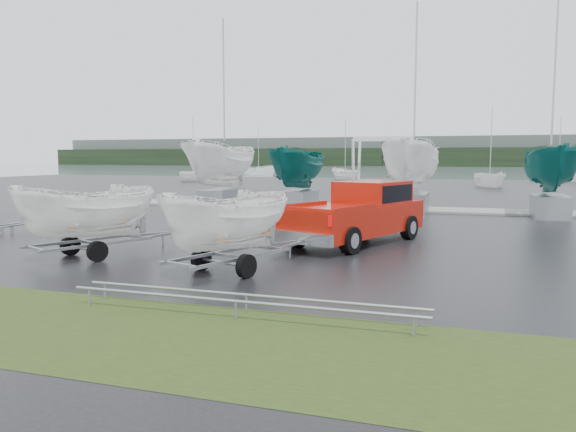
{
  "coord_description": "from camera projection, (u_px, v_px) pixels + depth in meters",
  "views": [
    {
      "loc": [
        8.06,
        -18.99,
        2.98
      ],
      "look_at": [
        2.75,
        -2.93,
        1.2
      ],
      "focal_mm": 35.0,
      "sensor_mm": 36.0,
      "label": 1
    }
  ],
  "objects": [
    {
      "name": "keelboat_2",
      "position": [
        413.0,
        129.0,
        29.12
      ],
      "size": [
        2.8,
        3.2,
        10.98
      ],
      "color": "gray",
      "rests_on": "ground"
    },
    {
      "name": "grass_verge",
      "position": [
        10.0,
        319.0,
        10.37
      ],
      "size": [
        40.0,
        40.0,
        0.0
      ],
      "primitive_type": "plane",
      "color": "#202E12",
      "rests_on": "ground"
    },
    {
      "name": "dock",
      "position": [
        328.0,
        207.0,
        33.03
      ],
      "size": [
        30.0,
        3.0,
        0.12
      ],
      "primitive_type": "cube",
      "color": "gray",
      "rests_on": "ground"
    },
    {
      "name": "moored_boat_3",
      "position": [
        558.0,
        181.0,
        68.87
      ],
      "size": [
        3.45,
        3.41,
        11.46
      ],
      "rotation": [
        0.0,
        0.0,
        1.19
      ],
      "color": "white",
      "rests_on": "ground"
    },
    {
      "name": "pickup_truck",
      "position": [
        361.0,
        211.0,
        19.65
      ],
      "size": [
        4.16,
        6.72,
        2.12
      ],
      "rotation": [
        0.0,
        0.0,
        -0.34
      ],
      "color": "#A01408",
      "rests_on": "ground"
    },
    {
      "name": "ground_plane",
      "position": [
        242.0,
        238.0,
        20.76
      ],
      "size": [
        120.0,
        120.0,
        0.0
      ],
      "primitive_type": "plane",
      "color": "black",
      "rests_on": "ground"
    },
    {
      "name": "moored_boat_4",
      "position": [
        259.0,
        175.0,
        91.95
      ],
      "size": [
        3.5,
        3.45,
        11.64
      ],
      "rotation": [
        0.0,
        0.0,
        1.27
      ],
      "color": "white",
      "rests_on": "ground"
    },
    {
      "name": "moored_boat_1",
      "position": [
        345.0,
        180.0,
        74.1
      ],
      "size": [
        3.48,
        3.49,
        11.26
      ],
      "rotation": [
        0.0,
        0.0,
        3.8
      ],
      "color": "white",
      "rests_on": "ground"
    },
    {
      "name": "moored_boat_2",
      "position": [
        489.0,
        187.0,
        56.83
      ],
      "size": [
        2.9,
        2.94,
        11.13
      ],
      "rotation": [
        0.0,
        0.0,
        0.26
      ],
      "color": "white",
      "rests_on": "ground"
    },
    {
      "name": "keelboat_1",
      "position": [
        298.0,
        142.0,
        31.35
      ],
      "size": [
        2.4,
        3.2,
        7.47
      ],
      "color": "gray",
      "rests_on": "ground"
    },
    {
      "name": "lake",
      "position": [
        432.0,
        172.0,
        115.19
      ],
      "size": [
        300.0,
        300.0,
        0.0
      ],
      "primitive_type": "plane",
      "color": "slate",
      "rests_on": "ground"
    },
    {
      "name": "far_hill",
      "position": [
        449.0,
        151.0,
        188.33
      ],
      "size": [
        300.0,
        6.0,
        10.0
      ],
      "primitive_type": "cube",
      "color": "#4C5651",
      "rests_on": "ground"
    },
    {
      "name": "mast_rack_2",
      "position": [
        241.0,
        298.0,
        10.5
      ],
      "size": [
        7.0,
        0.56,
        0.06
      ],
      "color": "gray",
      "rests_on": "ground"
    },
    {
      "name": "moored_boat_0",
      "position": [
        194.0,
        181.0,
        71.14
      ],
      "size": [
        2.27,
        2.33,
        11.01
      ],
      "rotation": [
        0.0,
        0.0,
        3.14
      ],
      "color": "white",
      "rests_on": "ground"
    },
    {
      "name": "mast_rack_0",
      "position": [
        61.0,
        218.0,
        24.47
      ],
      "size": [
        0.56,
        6.5,
        0.06
      ],
      "rotation": [
        0.0,
        0.0,
        1.57
      ],
      "color": "gray",
      "rests_on": "ground"
    },
    {
      "name": "keelboat_0",
      "position": [
        221.0,
        132.0,
        32.54
      ],
      "size": [
        2.79,
        3.2,
        10.97
      ],
      "color": "gray",
      "rests_on": "ground"
    },
    {
      "name": "trailer_parked",
      "position": [
        87.0,
        166.0,
        16.43
      ],
      "size": [
        2.53,
        3.77,
        5.03
      ],
      "rotation": [
        0.0,
        0.0,
        -0.41
      ],
      "color": "gray",
      "rests_on": "ground"
    },
    {
      "name": "trailer_hitched",
      "position": [
        227.0,
        170.0,
        14.22
      ],
      "size": [
        2.32,
        3.79,
        4.89
      ],
      "rotation": [
        0.0,
        0.0,
        -0.34
      ],
      "color": "gray",
      "rests_on": "ground"
    },
    {
      "name": "treeline",
      "position": [
        448.0,
        157.0,
        180.99
      ],
      "size": [
        300.0,
        8.0,
        6.0
      ],
      "primitive_type": "cube",
      "color": "black",
      "rests_on": "ground"
    },
    {
      "name": "boat_hoist",
      "position": [
        382.0,
        163.0,
        31.77
      ],
      "size": [
        3.3,
        2.18,
        4.12
      ],
      "color": "silver",
      "rests_on": "ground"
    },
    {
      "name": "keelboat_3",
      "position": [
        553.0,
        139.0,
        27.38
      ],
      "size": [
        2.43,
        3.2,
        10.6
      ],
      "color": "gray",
      "rests_on": "ground"
    }
  ]
}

